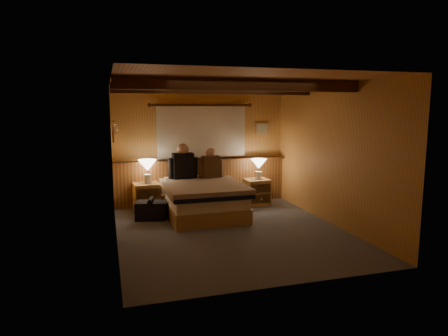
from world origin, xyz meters
name	(u,v)px	position (x,y,z in m)	size (l,w,h in m)	color
floor	(231,231)	(0.00, 0.00, 0.00)	(4.20, 4.20, 0.00)	#585B68
ceiling	(231,81)	(0.00, 0.00, 2.40)	(4.20, 4.20, 0.00)	tan
wall_back	(201,146)	(0.00, 2.10, 1.20)	(3.60, 3.60, 0.00)	gold
wall_left	(114,163)	(-1.80, 0.00, 1.20)	(4.20, 4.20, 0.00)	gold
wall_right	(331,155)	(1.80, 0.00, 1.20)	(4.20, 4.20, 0.00)	gold
wall_front	(289,181)	(0.00, -2.10, 1.20)	(3.60, 3.60, 0.00)	gold
wainscot	(202,180)	(0.00, 2.04, 0.49)	(3.60, 0.23, 0.94)	brown
curtain_window	(202,131)	(0.00, 2.03, 1.52)	(2.18, 0.09, 1.11)	#4F2A13
ceiling_beams	(229,88)	(0.00, 0.15, 2.31)	(3.60, 1.65, 0.16)	#4F2A13
coat_rail	(116,126)	(-1.72, 1.58, 1.67)	(0.05, 0.55, 0.24)	silver
framed_print	(262,129)	(1.35, 2.08, 1.55)	(0.30, 0.04, 0.25)	tan
bed	(203,199)	(-0.21, 1.08, 0.32)	(1.43, 1.81, 0.62)	#B07E4B
nightstand_left	(147,197)	(-1.18, 1.75, 0.27)	(0.52, 0.48, 0.54)	#B07E4B
nightstand_right	(257,192)	(1.07, 1.61, 0.27)	(0.50, 0.46, 0.53)	#B07E4B
lamp_left	(147,167)	(-1.15, 1.74, 0.87)	(0.36, 0.36, 0.47)	silver
lamp_right	(259,165)	(1.09, 1.59, 0.83)	(0.32, 0.32, 0.42)	silver
person_left	(183,164)	(-0.46, 1.68, 0.90)	(0.59, 0.24, 0.72)	black
person_right	(211,165)	(0.09, 1.62, 0.86)	(0.51, 0.21, 0.62)	#45301B
duffel_bag	(151,210)	(-1.17, 1.09, 0.17)	(0.60, 0.44, 0.39)	black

